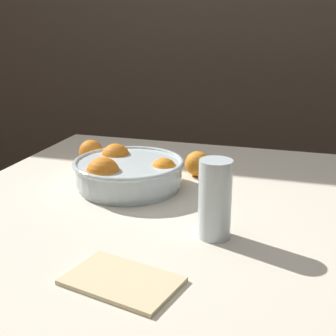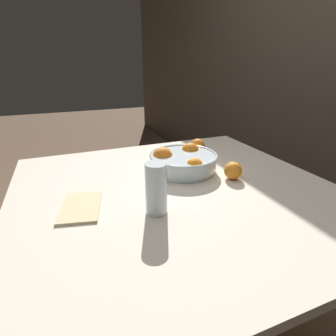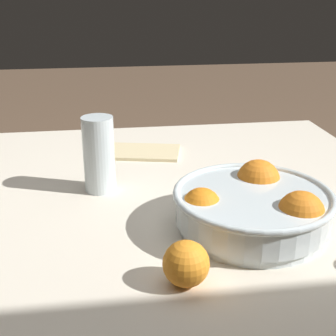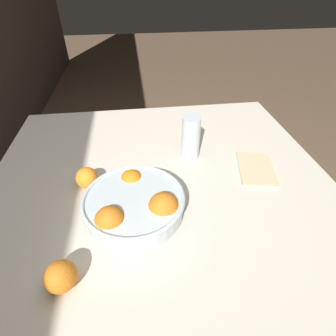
{
  "view_description": "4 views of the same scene",
  "coord_description": "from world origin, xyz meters",
  "px_view_note": "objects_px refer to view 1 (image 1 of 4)",
  "views": [
    {
      "loc": [
        0.28,
        -0.96,
        1.14
      ],
      "look_at": [
        -0.02,
        0.01,
        0.81
      ],
      "focal_mm": 50.0,
      "sensor_mm": 36.0,
      "label": 1
    },
    {
      "loc": [
        0.77,
        -0.34,
        1.15
      ],
      "look_at": [
        -0.04,
        -0.02,
        0.79
      ],
      "focal_mm": 28.0,
      "sensor_mm": 36.0,
      "label": 2
    },
    {
      "loc": [
        0.11,
        0.8,
        1.13
      ],
      "look_at": [
        -0.02,
        -0.05,
        0.79
      ],
      "focal_mm": 50.0,
      "sensor_mm": 36.0,
      "label": 3
    },
    {
      "loc": [
        -0.66,
        0.07,
        1.29
      ],
      "look_at": [
        -0.01,
        -0.02,
        0.77
      ],
      "focal_mm": 28.0,
      "sensor_mm": 36.0,
      "label": 4
    }
  ],
  "objects_px": {
    "fruit_bowl": "(128,172)",
    "orange_loose_front": "(199,164)",
    "juice_glass": "(215,203)",
    "orange_loose_near_bowl": "(91,152)"
  },
  "relations": [
    {
      "from": "fruit_bowl",
      "to": "orange_loose_front",
      "type": "relative_size",
      "value": 4.08
    },
    {
      "from": "juice_glass",
      "to": "orange_loose_near_bowl",
      "type": "bearing_deg",
      "value": 140.13
    },
    {
      "from": "orange_loose_near_bowl",
      "to": "fruit_bowl",
      "type": "bearing_deg",
      "value": -42.3
    },
    {
      "from": "fruit_bowl",
      "to": "juice_glass",
      "type": "xyz_separation_m",
      "value": [
        0.27,
        -0.21,
        0.03
      ]
    },
    {
      "from": "orange_loose_front",
      "to": "fruit_bowl",
      "type": "bearing_deg",
      "value": -135.83
    },
    {
      "from": "fruit_bowl",
      "to": "orange_loose_near_bowl",
      "type": "distance_m",
      "value": 0.25
    },
    {
      "from": "orange_loose_near_bowl",
      "to": "orange_loose_front",
      "type": "bearing_deg",
      "value": -3.45
    },
    {
      "from": "fruit_bowl",
      "to": "orange_loose_near_bowl",
      "type": "height_order",
      "value": "fruit_bowl"
    },
    {
      "from": "juice_glass",
      "to": "orange_loose_front",
      "type": "xyz_separation_m",
      "value": [
        -0.12,
        0.36,
        -0.04
      ]
    },
    {
      "from": "orange_loose_near_bowl",
      "to": "juice_glass",
      "type": "bearing_deg",
      "value": -39.87
    }
  ]
}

